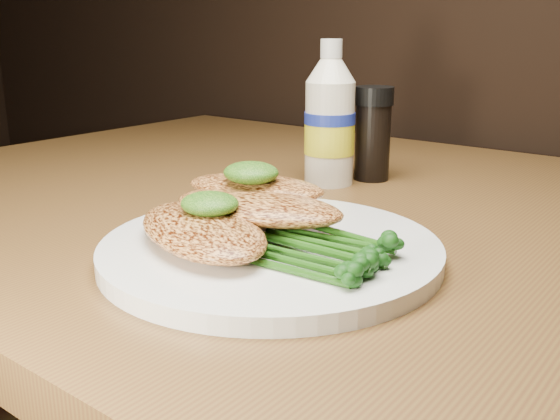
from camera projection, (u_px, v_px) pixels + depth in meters
The scene contains 9 objects.
plate at pixel (270, 250), 0.52m from camera, with size 0.28×0.28×0.01m, color white.
chicken_front at pixel (202, 230), 0.51m from camera, with size 0.16×0.09×0.03m, color #E39348.
chicken_mid at pixel (258, 207), 0.54m from camera, with size 0.16×0.08×0.02m, color #E39348.
chicken_back at pixel (255, 187), 0.58m from camera, with size 0.13×0.07×0.02m, color #E39348.
pesto_front at pixel (210, 204), 0.51m from camera, with size 0.05×0.04×0.02m, color #083307.
pesto_back at pixel (251, 173), 0.56m from camera, with size 0.05×0.05×0.02m, color #083307.
broccolini_bundle at pixel (314, 244), 0.48m from camera, with size 0.14×0.10×0.02m, color #1D4D10, non-canonical shape.
mayo_bottle at pixel (330, 113), 0.74m from camera, with size 0.06×0.06×0.17m, color white, non-canonical shape.
pepper_grinder at pixel (373, 134), 0.77m from camera, with size 0.05×0.05×0.11m, color black, non-canonical shape.
Camera 1 is at (0.35, 0.49, 0.94)m, focal length 40.36 mm.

